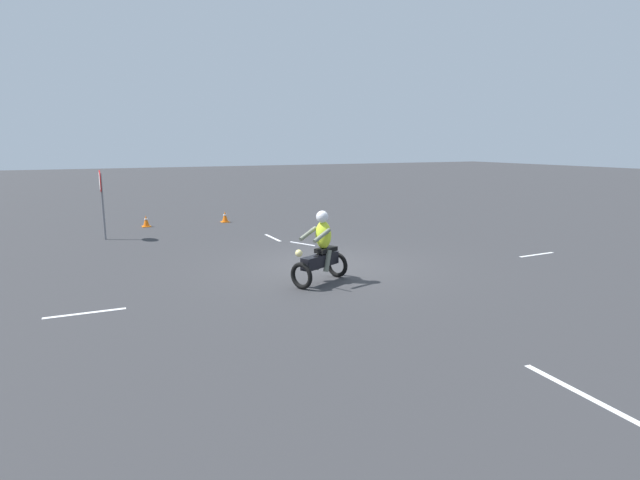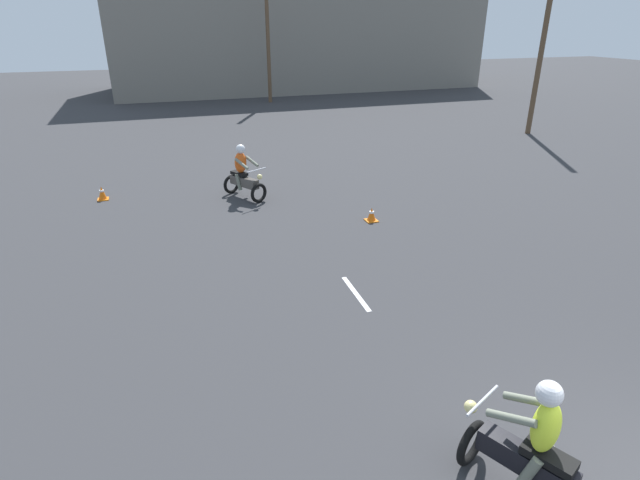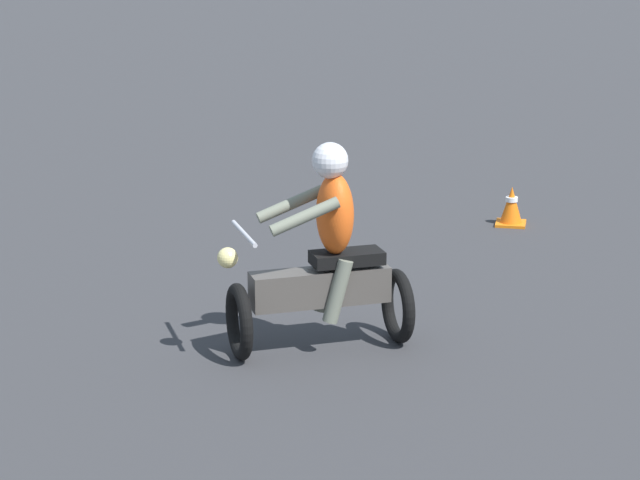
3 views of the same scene
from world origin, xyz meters
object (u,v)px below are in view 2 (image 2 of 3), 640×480
utility_pole_near (544,36)px  utility_pole_far (267,22)px  motorcycle_rider_background (243,175)px  traffic_cone_mid_center (372,215)px  motorcycle_rider_foreground (532,448)px  traffic_cone_near_left (102,193)px

utility_pole_near → utility_pole_far: size_ratio=0.89×
motorcycle_rider_background → utility_pole_near: size_ratio=0.19×
traffic_cone_mid_center → utility_pole_far: size_ratio=0.04×
motorcycle_rider_foreground → motorcycle_rider_background: (-0.96, 11.54, 0.00)m
motorcycle_rider_foreground → utility_pole_near: (13.94, 16.51, 3.66)m
motorcycle_rider_background → traffic_cone_mid_center: size_ratio=4.32×
motorcycle_rider_background → utility_pole_near: (14.90, 4.96, 3.66)m
motorcycle_rider_foreground → traffic_cone_mid_center: size_ratio=4.32×
motorcycle_rider_foreground → traffic_cone_near_left: 13.76m
traffic_cone_mid_center → utility_pole_far: bearing=83.3°
utility_pole_near → motorcycle_rider_foreground: bearing=-130.2°
motorcycle_rider_foreground → motorcycle_rider_background: 11.58m
motorcycle_rider_foreground → traffic_cone_mid_center: (1.94, 8.45, -0.54)m
utility_pole_far → motorcycle_rider_foreground: bearing=-98.5°
motorcycle_rider_background → traffic_cone_near_left: motorcycle_rider_background is taller
motorcycle_rider_background → traffic_cone_near_left: bearing=-45.0°
traffic_cone_mid_center → utility_pole_far: (2.59, 21.91, 4.75)m
motorcycle_rider_foreground → traffic_cone_near_left: (-5.10, 12.77, -0.52)m
utility_pole_near → utility_pole_far: utility_pole_far is taller
motorcycle_rider_foreground → utility_pole_near: size_ratio=0.19×
traffic_cone_mid_center → utility_pole_near: bearing=33.9°
traffic_cone_mid_center → utility_pole_near: size_ratio=0.04×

